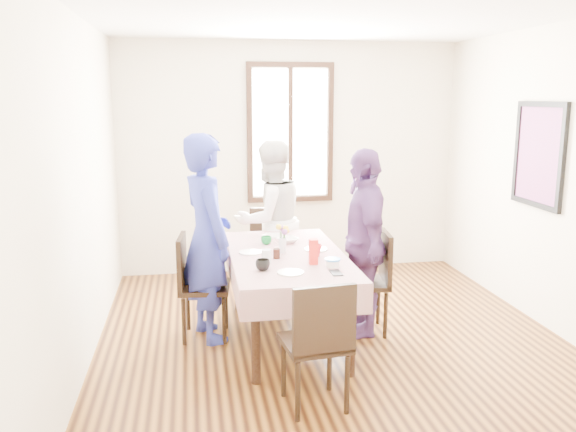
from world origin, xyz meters
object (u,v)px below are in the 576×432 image
object	(u,v)px
dining_table	(287,297)
person_left	(206,238)
chair_left	(205,287)
person_right	(363,242)
chair_near	(315,342)
person_far	(269,220)
chair_right	(364,282)
chair_far	(269,254)

from	to	relation	value
dining_table	person_left	bearing A→B (deg)	166.97
chair_left	person_right	bearing A→B (deg)	91.60
chair_near	person_far	world-z (taller)	person_far
dining_table	chair_near	bearing A→B (deg)	-90.00
dining_table	person_far	world-z (taller)	person_far
dining_table	chair_right	size ratio (longest dim) A/B	1.84
person_left	chair_left	bearing A→B (deg)	71.86
chair_left	person_right	distance (m)	1.43
chair_far	person_far	size ratio (longest dim) A/B	0.55
person_left	person_right	bearing A→B (deg)	-112.56
dining_table	chair_right	distance (m)	0.70
chair_left	chair_right	distance (m)	1.40
chair_far	dining_table	bearing A→B (deg)	98.30
chair_far	chair_right	bearing A→B (deg)	130.67
chair_near	chair_far	bearing A→B (deg)	83.49
chair_far	person_far	world-z (taller)	person_far
person_left	person_right	xyz separation A→B (m)	(1.36, -0.10, -0.07)
chair_left	person_left	bearing A→B (deg)	95.96
person_left	person_far	world-z (taller)	person_left
chair_far	person_far	distance (m)	0.37
chair_right	chair_left	bearing A→B (deg)	93.06
chair_near	person_right	bearing A→B (deg)	54.09
chair_left	person_right	size ratio (longest dim) A/B	0.55
chair_near	person_far	xyz separation A→B (m)	(0.00, 2.28, 0.37)
chair_far	chair_near	size ratio (longest dim) A/B	1.00
person_right	person_left	bearing A→B (deg)	-87.99
chair_far	person_left	bearing A→B (deg)	64.00
dining_table	chair_near	xyz separation A→B (m)	(0.00, -1.15, 0.08)
chair_right	person_left	size ratio (longest dim) A/B	0.51
chair_left	person_left	size ratio (longest dim) A/B	0.51
chair_near	person_left	bearing A→B (deg)	110.90
chair_left	chair_far	xyz separation A→B (m)	(0.70, 0.99, 0.00)
chair_right	person_far	xyz separation A→B (m)	(-0.70, 1.08, 0.37)
chair_near	chair_right	bearing A→B (deg)	53.43
chair_left	chair_far	bearing A→B (deg)	150.93
chair_left	chair_near	size ratio (longest dim) A/B	1.00
chair_right	dining_table	bearing A→B (deg)	101.65
dining_table	person_far	bearing A→B (deg)	90.00
dining_table	chair_left	distance (m)	0.72
chair_left	person_far	size ratio (longest dim) A/B	0.55
chair_right	person_right	world-z (taller)	person_right
person_right	chair_right	bearing A→B (deg)	96.43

